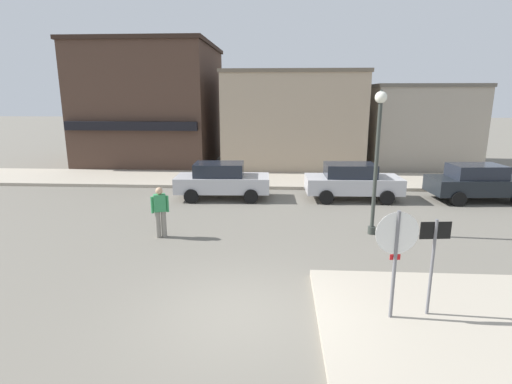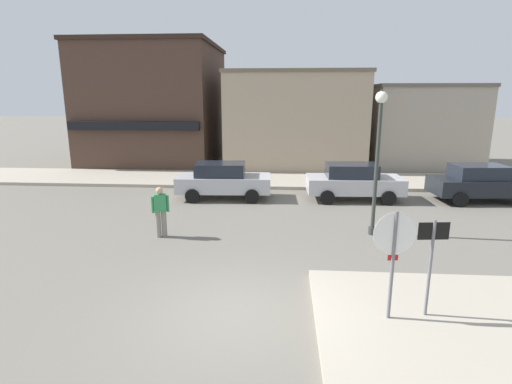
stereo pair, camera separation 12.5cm
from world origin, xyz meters
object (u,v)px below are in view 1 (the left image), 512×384
Objects in this scene: stop_sign at (396,251)px; parked_car_third at (478,182)px; parked_car_nearest at (222,180)px; one_way_sign at (433,258)px; pedestrian_crossing_near at (160,211)px; parked_car_second at (352,181)px; lamp_post at (378,142)px.

parked_car_third is at bearing 57.99° from stop_sign.
parked_car_nearest is at bearing 116.03° from stop_sign.
parked_car_nearest is (-5.45, 9.45, -0.52)m from one_way_sign.
pedestrian_crossing_near is (-5.90, 4.59, -0.65)m from stop_sign.
parked_car_second is at bearing -179.03° from parked_car_third.
one_way_sign is (0.75, 0.16, -0.19)m from stop_sign.
stop_sign is at bearing -122.01° from parked_car_third.
stop_sign is 5.56m from lamp_post.
parked_car_third is at bearing 0.97° from parked_car_second.
parked_car_second is (0.90, 9.76, -0.71)m from stop_sign.
parked_car_third is 13.15m from pedestrian_crossing_near.
parked_car_second is at bearing 89.13° from one_way_sign.
parked_car_nearest is at bearing 119.95° from one_way_sign.
parked_car_nearest is 5.16m from pedestrian_crossing_near.
stop_sign is 1.10× the size of one_way_sign.
one_way_sign is 0.52× the size of parked_car_second.
pedestrian_crossing_near is (-6.80, -5.17, 0.06)m from parked_car_second.
stop_sign is at bearing -98.56° from lamp_post.
parked_car_second is (0.15, 9.60, -0.52)m from one_way_sign.
parked_car_nearest is 0.99× the size of parked_car_third.
parked_car_third is at bearing 60.86° from one_way_sign.
stop_sign reaches higher than pedestrian_crossing_near.
stop_sign is 9.83m from parked_car_second.
pedestrian_crossing_near reaches higher than parked_car_second.
pedestrian_crossing_near is at bearing 142.11° from stop_sign.
one_way_sign is 5.40m from lamp_post.
stop_sign reaches higher than parked_car_nearest.
parked_car_second is at bearing 37.25° from pedestrian_crossing_near.
pedestrian_crossing_near is (-12.05, -5.26, 0.06)m from parked_car_third.
parked_car_second is (5.59, 0.15, 0.00)m from parked_car_nearest.
stop_sign is 0.56× the size of parked_car_third.
stop_sign is 0.79m from one_way_sign.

